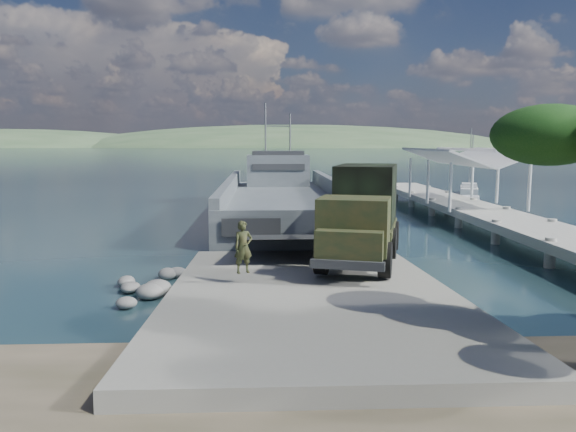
% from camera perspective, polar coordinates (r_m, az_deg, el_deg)
% --- Properties ---
extents(ground, '(1400.00, 1400.00, 0.00)m').
position_cam_1_polar(ground, '(21.39, 2.00, -7.95)').
color(ground, '#18333B').
rests_on(ground, ground).
extents(boat_ramp, '(10.00, 18.00, 0.50)m').
position_cam_1_polar(boat_ramp, '(20.37, 2.23, -8.02)').
color(boat_ramp, gray).
rests_on(boat_ramp, ground).
extents(shoreline_rocks, '(3.20, 5.60, 0.90)m').
position_cam_1_polar(shoreline_rocks, '(22.28, -14.35, -7.55)').
color(shoreline_rocks, '#61615E').
rests_on(shoreline_rocks, ground).
extents(distant_headlands, '(1000.00, 240.00, 48.00)m').
position_cam_1_polar(distant_headlands, '(582.87, 2.58, 7.01)').
color(distant_headlands, '#385636').
rests_on(distant_headlands, ground).
extents(pier, '(6.40, 44.00, 6.10)m').
position_cam_1_polar(pier, '(42.16, 17.83, 1.60)').
color(pier, gray).
rests_on(pier, ground).
extents(landing_craft, '(8.68, 33.75, 10.00)m').
position_cam_1_polar(landing_craft, '(43.25, -0.65, 1.07)').
color(landing_craft, '#4F585D').
rests_on(landing_craft, ground).
extents(military_truck, '(5.05, 9.32, 4.15)m').
position_cam_1_polar(military_truck, '(24.98, 7.56, 0.24)').
color(military_truck, black).
rests_on(military_truck, boat_ramp).
extents(soldier, '(0.83, 0.70, 1.94)m').
position_cam_1_polar(soldier, '(20.84, -4.55, -4.22)').
color(soldier, black).
rests_on(soldier, boat_ramp).
extents(sailboat_near, '(3.26, 5.55, 6.50)m').
position_cam_1_polar(sailboat_near, '(51.33, 18.03, 1.19)').
color(sailboat_near, silver).
rests_on(sailboat_near, ground).
extents(sailboat_far, '(3.67, 6.30, 7.38)m').
position_cam_1_polar(sailboat_far, '(64.69, 17.89, 2.49)').
color(sailboat_far, silver).
rests_on(sailboat_far, ground).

